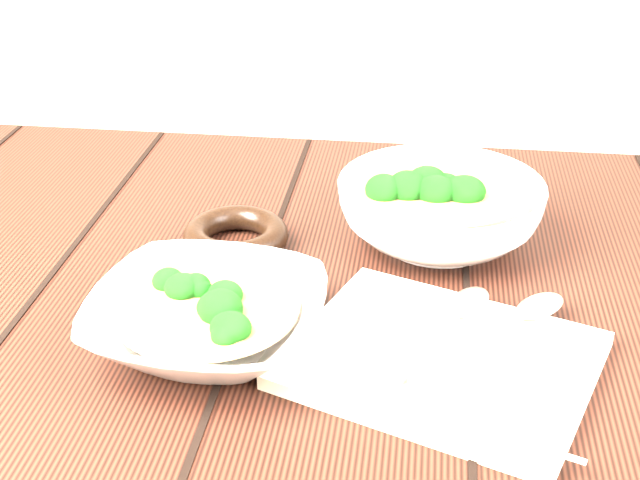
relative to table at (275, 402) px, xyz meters
The scene contains 7 objects.
table is the anchor object (origin of this frame).
soup_bowl_front 0.17m from the table, 117.53° to the right, with size 0.21×0.21×0.06m.
soup_bowl_back 0.26m from the table, 41.85° to the left, with size 0.26×0.26×0.08m.
trivet 0.17m from the table, 119.59° to the left, with size 0.11×0.11×0.03m, color black.
napkin 0.22m from the table, 28.56° to the right, with size 0.24×0.19×0.01m, color beige.
spoon_left 0.22m from the table, 14.55° to the right, with size 0.10×0.19×0.01m.
spoon_right 0.26m from the table, ahead, with size 0.14×0.16×0.01m.
Camera 1 is at (0.13, -0.69, 1.19)m, focal length 50.00 mm.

